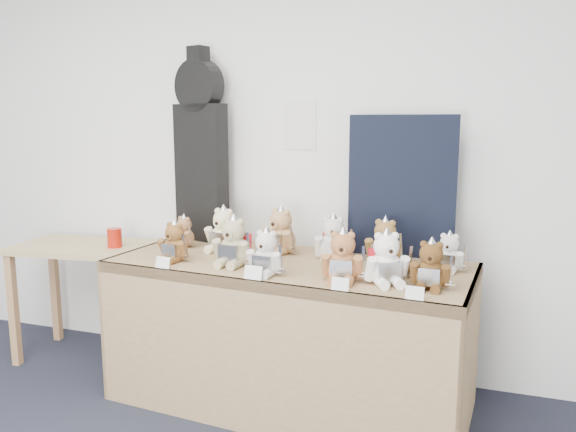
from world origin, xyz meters
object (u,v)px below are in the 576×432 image
(teddy_back_end, at_px, (449,254))
(guitar_case, at_px, (201,148))
(teddy_front_right, at_px, (343,259))
(teddy_back_centre_left, at_px, (280,233))
(teddy_front_left, at_px, (233,244))
(red_cup, at_px, (115,238))
(display_table, at_px, (283,297))
(teddy_back_far_left, at_px, (184,233))
(teddy_back_right, at_px, (384,244))
(teddy_back_left, at_px, (223,232))
(teddy_front_end, at_px, (431,267))
(teddy_front_far_right, at_px, (386,261))
(side_table, at_px, (89,263))
(teddy_front_far_left, at_px, (174,243))
(teddy_back_centre_right, at_px, (333,240))
(teddy_front_centre, at_px, (266,255))

(teddy_back_end, bearing_deg, guitar_case, 177.63)
(teddy_front_right, height_order, teddy_back_centre_left, teddy_back_centre_left)
(teddy_front_left, bearing_deg, red_cup, 166.76)
(display_table, relative_size, teddy_back_centre_left, 6.72)
(teddy_back_far_left, bearing_deg, teddy_back_end, 13.77)
(teddy_back_right, bearing_deg, teddy_back_left, -168.71)
(teddy_back_centre_left, distance_m, teddy_back_right, 0.63)
(teddy_front_end, bearing_deg, display_table, 169.75)
(display_table, relative_size, teddy_back_far_left, 9.42)
(display_table, bearing_deg, teddy_front_far_right, -11.53)
(side_table, relative_size, teddy_front_far_right, 3.44)
(teddy_back_right, bearing_deg, teddy_front_far_right, -69.30)
(side_table, bearing_deg, teddy_front_end, -16.88)
(teddy_back_end, bearing_deg, teddy_front_end, -92.24)
(display_table, xyz_separation_m, teddy_back_end, (0.86, 0.17, 0.27))
(teddy_back_end, height_order, teddy_back_far_left, teddy_back_end)
(teddy_front_far_left, bearing_deg, teddy_front_right, 2.62)
(teddy_front_far_left, bearing_deg, teddy_back_far_left, 119.04)
(teddy_front_far_left, height_order, teddy_front_end, teddy_front_end)
(side_table, height_order, teddy_back_far_left, teddy_back_far_left)
(teddy_back_end, bearing_deg, red_cup, -173.48)
(teddy_front_right, distance_m, teddy_back_end, 0.61)
(teddy_front_far_left, distance_m, teddy_front_far_right, 1.20)
(teddy_front_far_left, xyz_separation_m, teddy_back_far_left, (-0.13, 0.34, -0.01))
(teddy_front_left, height_order, teddy_back_right, teddy_front_left)
(display_table, relative_size, teddy_back_centre_right, 7.25)
(teddy_back_left, relative_size, teddy_back_centre_left, 0.98)
(teddy_front_left, xyz_separation_m, teddy_front_end, (1.05, -0.09, -0.02))
(teddy_front_left, bearing_deg, teddy_back_centre_left, 72.20)
(teddy_back_left, bearing_deg, teddy_front_far_right, -9.34)
(side_table, relative_size, teddy_front_centre, 3.82)
(teddy_front_right, bearing_deg, teddy_back_centre_right, 103.84)
(teddy_front_end, bearing_deg, teddy_back_centre_right, 147.76)
(teddy_back_far_left, bearing_deg, teddy_back_right, 15.24)
(red_cup, bearing_deg, teddy_front_left, -17.56)
(guitar_case, height_order, teddy_back_centre_left, guitar_case)
(teddy_front_far_right, bearing_deg, guitar_case, 127.96)
(red_cup, bearing_deg, teddy_back_left, -1.81)
(teddy_front_far_left, bearing_deg, teddy_back_end, 18.59)
(guitar_case, xyz_separation_m, teddy_front_left, (0.47, -0.55, -0.49))
(red_cup, relative_size, teddy_back_centre_left, 0.41)
(teddy_front_left, xyz_separation_m, teddy_front_right, (0.63, -0.11, -0.01))
(display_table, xyz_separation_m, red_cup, (-1.25, 0.23, 0.20))
(teddy_back_centre_right, bearing_deg, teddy_front_centre, -129.85)
(display_table, height_order, side_table, display_table)
(red_cup, height_order, teddy_back_centre_left, teddy_back_centre_left)
(red_cup, bearing_deg, teddy_front_centre, -19.38)
(display_table, xyz_separation_m, teddy_back_far_left, (-0.74, 0.24, 0.26))
(teddy_back_left, height_order, teddy_back_centre_right, teddy_back_left)
(teddy_front_far_right, relative_size, teddy_back_centre_left, 0.95)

